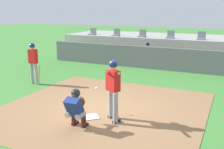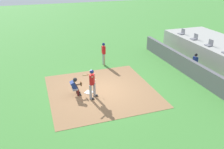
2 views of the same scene
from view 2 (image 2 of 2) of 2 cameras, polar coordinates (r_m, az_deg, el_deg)
ground_plane at (r=14.72m, az=-2.59°, el=-3.91°), size 80.00×80.00×0.00m
dirt_infield at (r=14.72m, az=-2.59°, el=-3.89°), size 6.40×6.40×0.01m
home_plate at (r=14.54m, az=-5.62°, el=-4.29°), size 0.62×0.62×0.02m
batter_at_plate at (r=13.49m, az=-4.81°, el=-1.83°), size 0.57×0.89×1.80m
catcher_crouched at (r=14.14m, az=-8.80°, el=-2.67°), size 0.48×1.59×1.13m
on_deck_batter at (r=18.22m, az=-2.04°, el=5.35°), size 0.58×0.23×1.79m
dugout_wall at (r=17.24m, az=18.58°, el=1.38°), size 13.00×0.30×1.20m
dugout_bench at (r=17.98m, az=20.98°, el=0.66°), size 11.80×0.44×0.45m
dugout_player_0 at (r=18.34m, az=19.15°, el=2.93°), size 0.49×0.70×1.30m
stadium_seat_0 at (r=22.84m, az=16.56°, el=9.69°), size 0.46×0.46×0.48m
stadium_seat_1 at (r=21.41m, az=19.34°, el=8.36°), size 0.46×0.46×0.48m
stadium_seat_2 at (r=20.04m, az=22.50°, el=6.82°), size 0.46×0.46×0.48m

